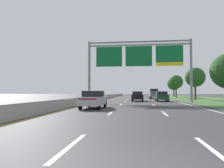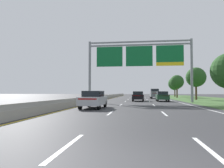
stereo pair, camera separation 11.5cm
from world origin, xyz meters
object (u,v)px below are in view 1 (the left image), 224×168
object	(u,v)px
roadside_tree_far	(176,82)
roadside_tree_distant	(174,84)
car_darkgreen_right_lane_sedan	(162,96)
roadside_tree_mid	(195,77)
overhead_sign_gantry	(139,58)
pickup_truck_grey	(154,94)
car_black_centre_lane_sedan	(137,96)
car_silver_left_lane_sedan	(94,99)

from	to	relation	value
roadside_tree_far	roadside_tree_distant	xyz separation A→B (m)	(1.47, 11.55, 0.01)
car_darkgreen_right_lane_sedan	roadside_tree_mid	xyz separation A→B (m)	(6.97, 6.63, 3.41)
overhead_sign_gantry	roadside_tree_distant	bearing A→B (deg)	72.71
car_darkgreen_right_lane_sedan	roadside_tree_distant	bearing A→B (deg)	-11.83
pickup_truck_grey	roadside_tree_far	size ratio (longest dim) A/B	0.92
car_black_centre_lane_sedan	roadside_tree_distant	world-z (taller)	roadside_tree_distant
overhead_sign_gantry	roadside_tree_distant	xyz separation A→B (m)	(11.31, 36.33, -2.28)
overhead_sign_gantry	roadside_tree_mid	xyz separation A→B (m)	(10.59, 10.09, -2.15)
car_silver_left_lane_sedan	roadside_tree_far	world-z (taller)	roadside_tree_far
roadside_tree_far	roadside_tree_distant	distance (m)	11.64
car_darkgreen_right_lane_sedan	roadside_tree_far	world-z (taller)	roadside_tree_far
roadside_tree_mid	roadside_tree_far	distance (m)	14.72
car_silver_left_lane_sedan	car_black_centre_lane_sedan	bearing A→B (deg)	-13.77
car_darkgreen_right_lane_sedan	roadside_tree_distant	size ratio (longest dim) A/B	0.72
roadside_tree_mid	pickup_truck_grey	bearing A→B (deg)	135.29
car_darkgreen_right_lane_sedan	roadside_tree_far	size ratio (longest dim) A/B	0.76
car_black_centre_lane_sedan	car_darkgreen_right_lane_sedan	bearing A→B (deg)	-90.55
overhead_sign_gantry	car_darkgreen_right_lane_sedan	xyz separation A→B (m)	(3.63, 3.46, -5.55)
roadside_tree_mid	roadside_tree_distant	world-z (taller)	roadside_tree_distant
car_darkgreen_right_lane_sedan	car_black_centre_lane_sedan	distance (m)	3.82
overhead_sign_gantry	car_black_centre_lane_sedan	world-z (taller)	overhead_sign_gantry
pickup_truck_grey	roadside_tree_distant	world-z (taller)	roadside_tree_distant
overhead_sign_gantry	roadside_tree_far	xyz separation A→B (m)	(9.84, 24.78, -2.29)
pickup_truck_grey	roadside_tree_mid	size ratio (longest dim) A/B	0.89
overhead_sign_gantry	car_silver_left_lane_sedan	bearing A→B (deg)	-109.87
overhead_sign_gantry	car_black_centre_lane_sedan	bearing A→B (deg)	93.00
overhead_sign_gantry	roadside_tree_far	bearing A→B (deg)	68.34
roadside_tree_distant	pickup_truck_grey	bearing A→B (deg)	-111.75
car_darkgreen_right_lane_sedan	roadside_tree_mid	world-z (taller)	roadside_tree_mid
car_black_centre_lane_sedan	roadside_tree_distant	bearing A→B (deg)	-18.60
car_silver_left_lane_sedan	roadside_tree_distant	bearing A→B (deg)	-16.85
overhead_sign_gantry	car_silver_left_lane_sedan	distance (m)	13.60
pickup_truck_grey	car_silver_left_lane_sedan	xyz separation A→B (m)	(-7.82, -28.69, -0.26)
roadside_tree_mid	roadside_tree_distant	size ratio (longest dim) A/B	0.99
pickup_truck_grey	roadside_tree_far	xyz separation A→B (m)	(6.24, 7.77, 3.01)
car_darkgreen_right_lane_sedan	roadside_tree_far	distance (m)	22.45
car_darkgreen_right_lane_sedan	car_black_centre_lane_sedan	world-z (taller)	same
car_silver_left_lane_sedan	roadside_tree_distant	world-z (taller)	roadside_tree_distant
car_silver_left_lane_sedan	roadside_tree_distant	size ratio (longest dim) A/B	0.72
car_silver_left_lane_sedan	car_black_centre_lane_sedan	distance (m)	15.74
car_silver_left_lane_sedan	roadside_tree_far	distance (m)	39.21
roadside_tree_mid	roadside_tree_far	bearing A→B (deg)	92.94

